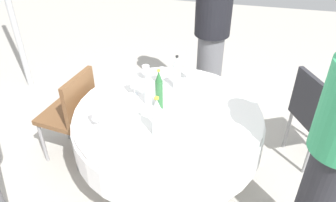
{
  "coord_description": "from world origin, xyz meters",
  "views": [
    {
      "loc": [
        1.88,
        0.45,
        2.15
      ],
      "look_at": [
        0.0,
        0.0,
        0.83
      ],
      "focal_mm": 34.86,
      "sensor_mm": 36.0,
      "label": 1
    }
  ],
  "objects_px": {
    "plate_outer": "(190,131)",
    "chair_near": "(315,112)",
    "wine_glass_west": "(162,73)",
    "person_front": "(212,35)",
    "bottle_clear_far": "(177,73)",
    "bottle_green_front": "(159,91)",
    "wine_glass_outer": "(134,83)",
    "wine_glass_south": "(96,115)",
    "dining_table": "(168,127)",
    "chair_south": "(72,111)",
    "bottle_clear_north": "(148,88)",
    "wine_glass_right": "(188,69)",
    "bottle_clear_west": "(157,118)",
    "wine_glass_near": "(146,70)",
    "plate_left": "(233,134)"
  },
  "relations": [
    {
      "from": "wine_glass_right",
      "to": "bottle_green_front",
      "type": "bearing_deg",
      "value": -16.0
    },
    {
      "from": "bottle_green_front",
      "to": "person_front",
      "type": "relative_size",
      "value": 0.19
    },
    {
      "from": "wine_glass_south",
      "to": "plate_left",
      "type": "distance_m",
      "value": 0.93
    },
    {
      "from": "bottle_clear_far",
      "to": "wine_glass_west",
      "type": "height_order",
      "value": "bottle_clear_far"
    },
    {
      "from": "plate_outer",
      "to": "plate_left",
      "type": "height_order",
      "value": "same"
    },
    {
      "from": "wine_glass_west",
      "to": "person_front",
      "type": "distance_m",
      "value": 0.79
    },
    {
      "from": "bottle_clear_far",
      "to": "wine_glass_near",
      "type": "bearing_deg",
      "value": -104.18
    },
    {
      "from": "chair_near",
      "to": "wine_glass_near",
      "type": "bearing_deg",
      "value": -109.75
    },
    {
      "from": "bottle_green_front",
      "to": "chair_south",
      "type": "relative_size",
      "value": 0.37
    },
    {
      "from": "bottle_clear_west",
      "to": "wine_glass_west",
      "type": "bearing_deg",
      "value": -168.45
    },
    {
      "from": "bottle_clear_west",
      "to": "wine_glass_outer",
      "type": "xyz_separation_m",
      "value": [
        -0.43,
        -0.3,
        -0.04
      ]
    },
    {
      "from": "wine_glass_near",
      "to": "bottle_clear_far",
      "type": "bearing_deg",
      "value": 75.82
    },
    {
      "from": "wine_glass_near",
      "to": "chair_south",
      "type": "bearing_deg",
      "value": -64.14
    },
    {
      "from": "wine_glass_south",
      "to": "plate_outer",
      "type": "bearing_deg",
      "value": 98.09
    },
    {
      "from": "wine_glass_outer",
      "to": "chair_near",
      "type": "height_order",
      "value": "wine_glass_outer"
    },
    {
      "from": "bottle_clear_west",
      "to": "wine_glass_south",
      "type": "height_order",
      "value": "bottle_clear_west"
    },
    {
      "from": "bottle_clear_north",
      "to": "wine_glass_right",
      "type": "bearing_deg",
      "value": 152.47
    },
    {
      "from": "wine_glass_west",
      "to": "wine_glass_right",
      "type": "height_order",
      "value": "wine_glass_west"
    },
    {
      "from": "bottle_green_front",
      "to": "wine_glass_right",
      "type": "xyz_separation_m",
      "value": [
        -0.45,
        0.13,
        -0.05
      ]
    },
    {
      "from": "bottle_clear_north",
      "to": "wine_glass_south",
      "type": "distance_m",
      "value": 0.44
    },
    {
      "from": "wine_glass_near",
      "to": "wine_glass_south",
      "type": "xyz_separation_m",
      "value": [
        0.69,
        -0.14,
        0.01
      ]
    },
    {
      "from": "wine_glass_near",
      "to": "person_front",
      "type": "xyz_separation_m",
      "value": [
        -0.69,
        0.46,
        0.07
      ]
    },
    {
      "from": "dining_table",
      "to": "chair_near",
      "type": "bearing_deg",
      "value": 116.49
    },
    {
      "from": "bottle_clear_north",
      "to": "plate_outer",
      "type": "height_order",
      "value": "bottle_clear_north"
    },
    {
      "from": "plate_left",
      "to": "chair_near",
      "type": "bearing_deg",
      "value": 137.99
    },
    {
      "from": "wine_glass_right",
      "to": "plate_outer",
      "type": "xyz_separation_m",
      "value": [
        0.68,
        0.15,
        -0.09
      ]
    },
    {
      "from": "wine_glass_west",
      "to": "chair_near",
      "type": "distance_m",
      "value": 1.34
    },
    {
      "from": "bottle_green_front",
      "to": "bottle_clear_far",
      "type": "distance_m",
      "value": 0.31
    },
    {
      "from": "bottle_clear_north",
      "to": "plate_outer",
      "type": "relative_size",
      "value": 1.2
    },
    {
      "from": "person_front",
      "to": "chair_near",
      "type": "bearing_deg",
      "value": -19.22
    },
    {
      "from": "chair_near",
      "to": "wine_glass_west",
      "type": "bearing_deg",
      "value": -107.58
    },
    {
      "from": "dining_table",
      "to": "bottle_clear_far",
      "type": "distance_m",
      "value": 0.44
    },
    {
      "from": "chair_south",
      "to": "wine_glass_right",
      "type": "bearing_deg",
      "value": -60.54
    },
    {
      "from": "chair_near",
      "to": "person_front",
      "type": "bearing_deg",
      "value": -144.74
    },
    {
      "from": "wine_glass_right",
      "to": "wine_glass_south",
      "type": "height_order",
      "value": "same"
    },
    {
      "from": "bottle_clear_far",
      "to": "wine_glass_outer",
      "type": "relative_size",
      "value": 2.07
    },
    {
      "from": "wine_glass_west",
      "to": "wine_glass_right",
      "type": "distance_m",
      "value": 0.23
    },
    {
      "from": "plate_outer",
      "to": "chair_near",
      "type": "bearing_deg",
      "value": 129.07
    },
    {
      "from": "bottle_clear_west",
      "to": "wine_glass_outer",
      "type": "relative_size",
      "value": 2.11
    },
    {
      "from": "wine_glass_outer",
      "to": "plate_left",
      "type": "bearing_deg",
      "value": 67.59
    },
    {
      "from": "bottle_clear_west",
      "to": "wine_glass_near",
      "type": "xyz_separation_m",
      "value": [
        -0.67,
        -0.28,
        -0.05
      ]
    },
    {
      "from": "wine_glass_west",
      "to": "plate_outer",
      "type": "height_order",
      "value": "wine_glass_west"
    },
    {
      "from": "bottle_clear_far",
      "to": "chair_near",
      "type": "distance_m",
      "value": 1.23
    },
    {
      "from": "wine_glass_near",
      "to": "plate_outer",
      "type": "xyz_separation_m",
      "value": [
        0.6,
        0.49,
        -0.08
      ]
    },
    {
      "from": "chair_near",
      "to": "bottle_clear_west",
      "type": "bearing_deg",
      "value": -80.51
    },
    {
      "from": "wine_glass_south",
      "to": "chair_south",
      "type": "xyz_separation_m",
      "value": [
        -0.41,
        -0.44,
        -0.32
      ]
    },
    {
      "from": "wine_glass_west",
      "to": "dining_table",
      "type": "bearing_deg",
      "value": 20.72
    },
    {
      "from": "bottle_clear_north",
      "to": "chair_south",
      "type": "relative_size",
      "value": 0.35
    },
    {
      "from": "plate_outer",
      "to": "chair_near",
      "type": "height_order",
      "value": "chair_near"
    },
    {
      "from": "wine_glass_west",
      "to": "wine_glass_outer",
      "type": "relative_size",
      "value": 1.01
    }
  ]
}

